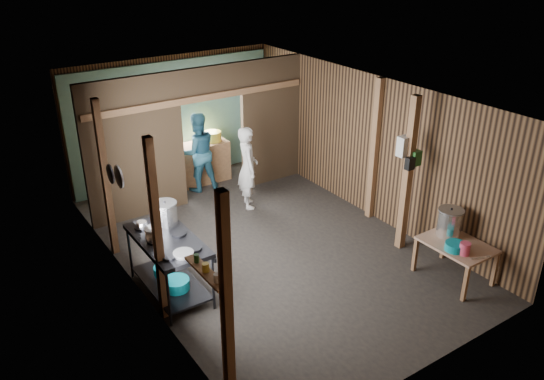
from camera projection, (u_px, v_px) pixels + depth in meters
floor at (265, 245)px, 9.26m from camera, size 4.50×7.00×0.00m
ceiling at (265, 94)px, 8.16m from camera, size 4.50×7.00×0.00m
wall_back at (173, 119)px, 11.34m from camera, size 4.50×0.00×2.60m
wall_front at (437, 278)px, 6.08m from camera, size 4.50×0.00×2.60m
wall_left at (129, 210)px, 7.57m from camera, size 0.00×7.00×2.60m
wall_right at (369, 147)px, 9.85m from camera, size 0.00×7.00×2.60m
partition_left at (135, 150)px, 9.70m from camera, size 1.85×0.10×2.60m
partition_right at (271, 122)px, 11.16m from camera, size 1.35×0.10×2.60m
partition_header at (211, 82)px, 10.07m from camera, size 1.30×0.10×0.60m
turquoise_panel at (174, 122)px, 11.32m from camera, size 4.40×0.06×2.50m
back_counter at (200, 163)px, 11.45m from camera, size 1.20×0.50×0.85m
wall_clock at (184, 89)px, 11.14m from camera, size 0.20×0.03×0.20m
post_left_a at (226, 304)px, 5.65m from camera, size 0.10×0.12×2.60m
post_left_b at (157, 233)px, 7.01m from camera, size 0.10×0.12×2.60m
post_left_c at (106, 180)px, 8.51m from camera, size 0.10×0.12×2.60m
post_right at (374, 151)px, 9.66m from camera, size 0.10×0.12×2.60m
post_free at (407, 175)px, 8.67m from camera, size 0.12×0.12×2.60m
cross_beam at (200, 98)px, 10.01m from camera, size 4.40×0.12×0.12m
pan_lid_big at (119, 177)px, 7.75m from camera, size 0.03×0.34×0.34m
pan_lid_small at (110, 174)px, 8.09m from camera, size 0.03×0.30×0.30m
wall_shelf at (206, 272)px, 6.00m from camera, size 0.14×0.80×0.03m
jar_white at (217, 278)px, 5.79m from camera, size 0.07×0.07×0.10m
jar_yellow at (206, 267)px, 5.98m from camera, size 0.08×0.08×0.10m
jar_green at (197, 258)px, 6.14m from camera, size 0.06×0.06×0.10m
bag_white at (405, 146)px, 8.50m from camera, size 0.22×0.15×0.32m
bag_green at (416, 158)px, 8.53m from camera, size 0.16×0.12×0.24m
bag_black at (410, 163)px, 8.47m from camera, size 0.14×0.10×0.20m
gas_range at (170, 266)px, 7.85m from camera, size 0.79×1.53×0.90m
prep_table at (454, 261)px, 8.25m from camera, size 0.74×1.02×0.60m
stove_pot_large at (165, 214)px, 7.98m from camera, size 0.43×0.43×0.36m
stove_pot_med at (154, 235)px, 7.56m from camera, size 0.29×0.29×0.22m
stove_saucepan at (142, 225)px, 7.93m from camera, size 0.17×0.17×0.09m
frying_pan at (183, 254)px, 7.25m from camera, size 0.40×0.55×0.07m
blue_tub_front at (177, 284)px, 7.78m from camera, size 0.37×0.37×0.15m
blue_tub_back at (164, 270)px, 8.12m from camera, size 0.31×0.31×0.12m
stock_pot at (450, 223)px, 8.27m from camera, size 0.40×0.40×0.45m
wash_basin at (455, 247)px, 7.93m from camera, size 0.36×0.36×0.11m
pink_bucket at (465, 249)px, 7.81m from camera, size 0.20×0.20×0.18m
knife at (481, 258)px, 7.75m from camera, size 0.29×0.15×0.01m
yellow_tub at (212, 136)px, 11.39m from camera, size 0.36×0.36×0.20m
cook at (248, 168)px, 10.27m from camera, size 0.56×0.67×1.59m
worker_back at (198, 152)px, 10.94m from camera, size 0.86×0.71×1.62m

